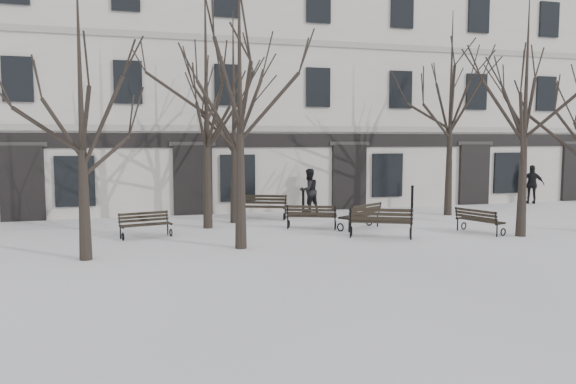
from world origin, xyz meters
name	(u,v)px	position (x,y,z in m)	size (l,w,h in m)	color
ground	(342,244)	(0.00, 0.00, 0.00)	(100.00, 100.00, 0.00)	white
building	(249,93)	(0.00, 12.96, 5.52)	(40.40, 10.20, 11.40)	beige
tree_0	(80,80)	(-7.25, -0.17, 4.63)	(5.18, 5.18, 7.40)	black
tree_1	(240,63)	(-3.05, 0.21, 5.27)	(5.90, 5.90, 8.43)	black
tree_2	(526,90)	(6.10, -0.32, 4.70)	(5.27, 5.27, 7.53)	black
tree_4	(206,69)	(-3.42, 4.24, 5.58)	(6.24, 6.24, 8.92)	black
tree_5	(234,92)	(-2.27, 5.23, 4.90)	(5.49, 5.49, 7.84)	black
tree_6	(451,89)	(6.68, 4.88, 5.20)	(5.82, 5.82, 8.32)	black
bench_0	(145,224)	(-5.63, 2.85, 0.44)	(1.70, 0.94, 0.82)	black
bench_1	(312,216)	(0.02, 2.92, 0.48)	(1.82, 1.26, 0.88)	black
bench_2	(381,221)	(1.55, 0.61, 0.55)	(2.07, 1.51, 1.00)	black
bench_3	(262,206)	(-1.04, 5.85, 0.52)	(2.00, 1.36, 0.96)	black
bench_4	(361,215)	(1.68, 2.45, 0.50)	(1.87, 1.48, 0.92)	black
bench_5	(479,220)	(5.12, 0.54, 0.45)	(1.07, 1.74, 0.83)	black
bollard_a	(303,201)	(0.94, 6.74, 0.55)	(0.13, 0.13, 1.04)	black
bollard_b	(412,196)	(6.30, 7.21, 0.57)	(0.14, 0.14, 1.07)	black
pedestrian_b	(309,212)	(1.39, 7.33, 0.00)	(0.92, 0.72, 1.89)	black
pedestrian_c	(531,204)	(12.90, 7.36, 0.00)	(1.11, 0.46, 1.89)	black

